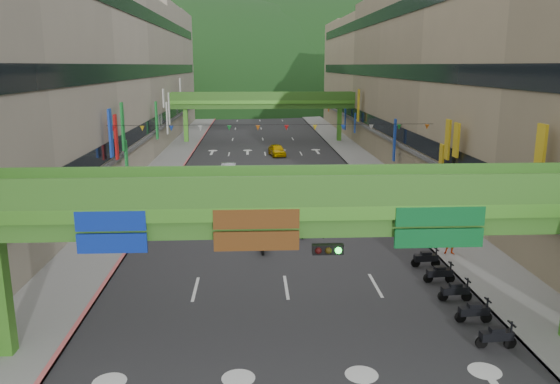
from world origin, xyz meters
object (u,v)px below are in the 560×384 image
scooter_rider_mid (301,221)px  car_yellow (277,150)px  car_silver (229,170)px  scooter_rider_near (263,236)px  overpass_near (324,225)px  pedestrian_red (452,243)px

scooter_rider_mid → car_yellow: scooter_rider_mid is taller
car_silver → car_yellow: bearing=67.7°
scooter_rider_near → car_silver: 22.65m
overpass_near → car_yellow: (0.48, 47.08, -4.50)m
car_silver → scooter_rider_mid: bearing=-73.7°
car_silver → car_yellow: 13.74m
car_silver → scooter_rider_near: bearing=-81.8°
scooter_rider_mid → car_silver: scooter_rider_mid is taller
scooter_rider_near → scooter_rider_mid: 3.86m
pedestrian_red → scooter_rider_mid: bearing=164.5°
overpass_near → pedestrian_red: size_ratio=17.29×
scooter_rider_mid → pedestrian_red: (8.32, -4.28, -0.19)m
scooter_rider_near → car_yellow: bearing=86.0°
overpass_near → pedestrian_red: (8.87, 10.63, -4.40)m
scooter_rider_near → car_silver: scooter_rider_near is taller
overpass_near → car_silver: overpass_near is taller
car_silver → overpass_near: bearing=-81.2°
scooter_rider_near → pedestrian_red: (10.82, -1.34, -0.19)m
car_yellow → pedestrian_red: pedestrian_red is taller
car_yellow → pedestrian_red: 37.40m
scooter_rider_near → scooter_rider_mid: size_ratio=1.09×
scooter_rider_mid → pedestrian_red: scooter_rider_mid is taller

